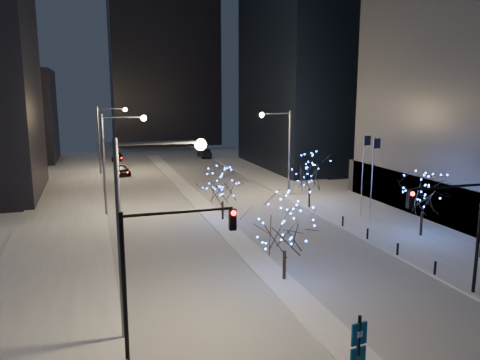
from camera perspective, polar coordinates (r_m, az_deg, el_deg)
name	(u,v)px	position (r m, az deg, el deg)	size (l,w,h in m)	color
ground	(325,328)	(25.81, 10.33, -17.34)	(160.00, 160.00, 0.00)	white
road	(189,193)	(57.37, -6.21, -1.55)	(20.00, 130.00, 0.02)	#A3A8B2
median	(198,201)	(52.59, -5.12, -2.58)	(2.00, 80.00, 0.15)	white
east_sidewalk	(364,212)	(49.20, 14.92, -3.82)	(10.00, 90.00, 0.15)	white
west_sidewalk	(60,239)	(41.86, -21.13, -6.72)	(8.00, 90.00, 0.15)	white
horizon_block	(163,53)	(113.65, -9.33, 14.99)	(24.00, 14.00, 42.00)	black
street_lamp_w_near	(141,210)	(22.79, -11.94, -3.65)	(4.40, 0.56, 10.00)	#595E66
street_lamp_w_mid	(114,150)	(47.38, -15.07, 3.54)	(4.40, 0.56, 10.00)	#595E66
street_lamp_w_far	(106,131)	(72.25, -16.06, 5.80)	(4.40, 0.56, 10.00)	#595E66
street_lamp_east	(282,142)	(54.57, 5.19, 4.70)	(3.90, 0.56, 10.00)	#595E66
traffic_signal_west	(159,258)	(21.44, -9.85, -9.35)	(5.26, 0.43, 7.00)	black
traffic_signal_east	(459,220)	(29.87, 25.11, -4.49)	(5.26, 0.43, 7.00)	black
flagpoles	(368,171)	(45.11, 15.32, 1.01)	(1.35, 2.60, 8.00)	silver
bollards	(382,241)	(38.49, 16.90, -7.14)	(0.16, 12.16, 0.90)	black
car_near	(122,170)	(71.26, -14.17, 1.17)	(1.78, 4.41, 1.50)	black
car_mid	(204,153)	(87.94, -4.38, 3.25)	(1.73, 4.96, 1.63)	black
car_far	(117,157)	(86.96, -14.73, 2.73)	(1.79, 4.39, 1.27)	black
holiday_tree_median_near	(285,225)	(29.91, 5.51, -5.54)	(4.96, 4.96, 5.62)	black
holiday_tree_median_far	(222,186)	(44.02, -2.16, -0.75)	(4.64, 4.64, 5.00)	black
holiday_tree_plaza_near	(424,194)	(41.76, 21.47, -1.65)	(4.18, 4.18, 5.40)	black
holiday_tree_plaza_far	(310,174)	(49.23, 8.52, 0.77)	(4.38, 4.38, 5.53)	black
wayfinding_sign	(358,353)	(19.32, 14.21, -19.73)	(0.69, 0.19, 3.86)	black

